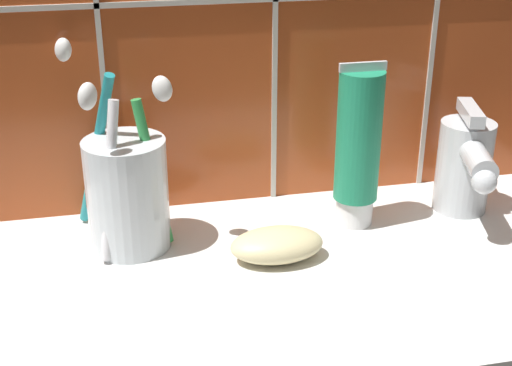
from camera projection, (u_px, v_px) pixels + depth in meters
sink_counter at (294, 279)px, 61.06cm from camera, size 64.51×29.93×2.00cm
toothbrush_cup at (126, 190)px, 62.30cm from camera, size 10.29×11.39×18.07cm
toothpaste_tube at (358, 146)px, 65.34cm from camera, size 4.34×4.14×15.72cm
sink_faucet at (466, 164)px, 68.55cm from camera, size 5.72×11.43×10.66cm
soap_bar at (277, 245)px, 61.72cm from camera, size 8.19×4.95×2.77cm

